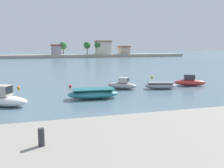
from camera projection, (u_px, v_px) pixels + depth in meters
ground_plane at (153, 123)px, 16.74m from camera, size 400.00×400.00×0.00m
seawall_embankment at (222, 151)px, 10.12m from camera, size 72.60×6.59×1.90m
mooring_bollard at (41, 137)px, 8.34m from camera, size 0.23×0.23×0.64m
moored_boat_0 at (4, 99)px, 21.24m from camera, size 4.62×3.43×1.91m
moored_boat_1 at (93, 94)px, 24.38m from camera, size 5.44×2.44×1.03m
moored_boat_2 at (122, 85)px, 29.77m from camera, size 3.93×3.38×1.44m
moored_boat_3 at (161, 86)px, 29.86m from camera, size 4.29×2.34×0.85m
moored_boat_4 at (190, 82)px, 32.11m from camera, size 4.26×2.80×1.51m
mooring_buoy_0 at (19, 88)px, 29.48m from camera, size 0.36×0.36×0.36m
mooring_buoy_1 at (70, 86)px, 30.61m from camera, size 0.40×0.40×0.40m
mooring_buoy_4 at (152, 77)px, 39.63m from camera, size 0.41×0.41×0.41m
distant_shoreline at (57, 53)px, 105.90m from camera, size 118.15×8.18×7.88m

